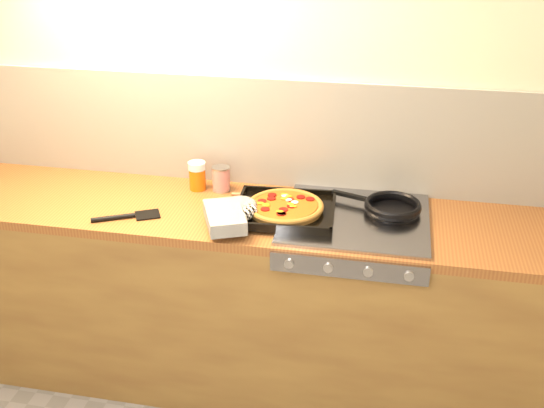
% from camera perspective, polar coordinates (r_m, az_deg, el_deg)
% --- Properties ---
extents(room_shell, '(3.20, 3.20, 3.20)m').
position_cam_1_polar(room_shell, '(2.88, -0.76, 6.39)').
color(room_shell, white).
rests_on(room_shell, ground).
extents(counter_run, '(3.20, 0.62, 0.90)m').
position_cam_1_polar(counter_run, '(2.95, -1.84, -8.43)').
color(counter_run, olive).
rests_on(counter_run, ground).
extents(stovetop, '(0.60, 0.56, 0.02)m').
position_cam_1_polar(stovetop, '(2.66, 7.50, -1.33)').
color(stovetop, gray).
rests_on(stovetop, counter_run).
extents(pizza_on_tray, '(0.55, 0.50, 0.07)m').
position_cam_1_polar(pizza_on_tray, '(2.63, -0.29, -0.48)').
color(pizza_on_tray, black).
rests_on(pizza_on_tray, stovetop).
extents(frying_pan, '(0.42, 0.30, 0.04)m').
position_cam_1_polar(frying_pan, '(2.71, 10.66, -0.27)').
color(frying_pan, black).
rests_on(frying_pan, stovetop).
extents(tomato_can, '(0.08, 0.08, 0.12)m').
position_cam_1_polar(tomato_can, '(2.89, -4.59, 2.27)').
color(tomato_can, maroon).
rests_on(tomato_can, counter_run).
extents(juice_glass, '(0.09, 0.09, 0.13)m').
position_cam_1_polar(juice_glass, '(2.91, -6.71, 2.56)').
color(juice_glass, '#D1590C').
rests_on(juice_glass, counter_run).
extents(wooden_spoon, '(0.30, 0.06, 0.02)m').
position_cam_1_polar(wooden_spoon, '(2.83, -0.05, 0.79)').
color(wooden_spoon, '#AC6C49').
rests_on(wooden_spoon, counter_run).
extents(black_spatula, '(0.27, 0.18, 0.02)m').
position_cam_1_polar(black_spatula, '(2.72, -12.82, -1.10)').
color(black_spatula, black).
rests_on(black_spatula, counter_run).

